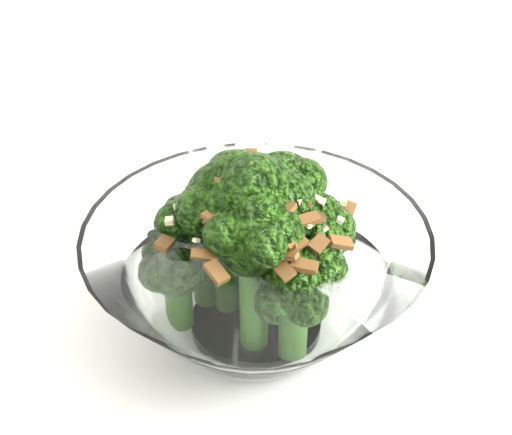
{
  "coord_description": "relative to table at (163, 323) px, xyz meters",
  "views": [
    {
      "loc": [
        0.14,
        -0.33,
        1.1
      ],
      "look_at": [
        0.11,
        0.03,
        0.84
      ],
      "focal_mm": 55.0,
      "sensor_mm": 36.0,
      "label": 1
    }
  ],
  "objects": [
    {
      "name": "table",
      "position": [
        0.0,
        0.0,
        0.0
      ],
      "size": [
        1.24,
        0.87,
        0.75
      ],
      "color": "white",
      "rests_on": "ground"
    },
    {
      "name": "broccoli_dish",
      "position": [
        0.08,
        -0.07,
        0.12
      ],
      "size": [
        0.21,
        0.21,
        0.13
      ],
      "color": "white",
      "rests_on": "table"
    }
  ]
}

